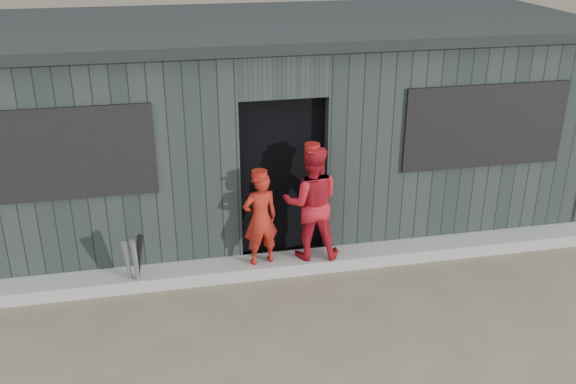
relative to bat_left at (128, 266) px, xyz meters
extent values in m
plane|color=brown|center=(1.79, -1.67, -0.34)|extent=(80.00, 80.00, 0.00)
cube|color=#969792|center=(1.79, 0.15, -0.27)|extent=(8.00, 0.36, 0.15)
cone|color=gray|center=(0.00, 0.00, 0.00)|extent=(0.09, 0.28, 0.69)
cone|color=gray|center=(0.08, -0.04, 0.01)|extent=(0.08, 0.22, 0.70)
cone|color=black|center=(0.11, -0.01, 0.04)|extent=(0.18, 0.33, 0.77)
imported|color=maroon|center=(1.47, 0.13, 0.36)|extent=(0.45, 0.34, 1.11)
imported|color=#B51624|center=(2.07, 0.17, 0.49)|extent=(0.73, 0.61, 1.36)
imported|color=#A9A9A9|center=(2.38, 0.71, 0.30)|extent=(0.67, 0.47, 1.28)
cube|color=black|center=(1.79, 1.83, 0.86)|extent=(7.60, 2.70, 2.20)
cube|color=#28302D|center=(-0.46, 0.43, 0.91)|extent=(3.50, 0.20, 2.50)
cube|color=#28302D|center=(4.04, 0.43, 0.91)|extent=(3.50, 0.20, 2.50)
cube|color=#2B3330|center=(1.79, 0.43, 1.91)|extent=(1.00, 0.20, 0.50)
cube|color=#282F2C|center=(5.69, 1.83, 0.91)|extent=(0.20, 3.00, 2.50)
cube|color=#2C3431|center=(1.79, 3.23, 0.91)|extent=(8.00, 0.20, 2.50)
cube|color=black|center=(1.79, 1.83, 2.22)|extent=(8.30, 3.30, 0.12)
cube|color=black|center=(-0.61, 0.31, 1.21)|extent=(2.00, 0.04, 1.00)
cube|color=black|center=(4.19, 0.31, 1.21)|extent=(2.00, 0.04, 1.00)
cube|color=black|center=(1.43, 0.82, 1.01)|extent=(0.23, 0.23, 0.89)
cube|color=black|center=(1.76, 0.88, 0.96)|extent=(0.23, 0.20, 0.88)
camera|label=1|loc=(0.48, -6.25, 3.50)|focal=40.00mm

